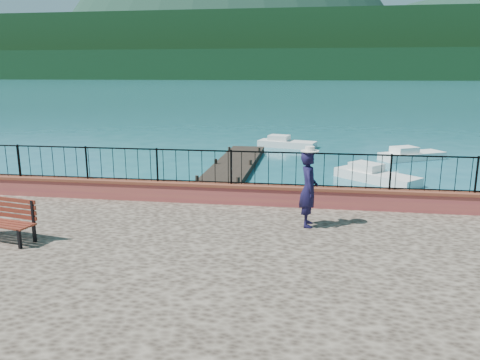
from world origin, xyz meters
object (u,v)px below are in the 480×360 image
(boat_1, at_px, (377,173))
(boat_2, at_px, (412,153))
(person, at_px, (309,189))
(boat_0, at_px, (159,195))
(park_bench, at_px, (1,228))
(boat_4, at_px, (287,141))

(boat_1, bearing_deg, boat_2, 108.23)
(person, relative_size, boat_0, 0.46)
(park_bench, height_order, boat_1, park_bench)
(boat_1, relative_size, boat_4, 1.04)
(person, xyz_separation_m, boat_1, (3.04, 10.46, -1.73))
(park_bench, distance_m, boat_2, 22.45)
(person, xyz_separation_m, boat_4, (-1.57, 19.90, -1.73))
(person, distance_m, boat_1, 11.03)
(boat_0, distance_m, boat_2, 15.98)
(person, height_order, boat_2, person)
(boat_2, relative_size, boat_4, 1.01)
(boat_4, bearing_deg, park_bench, -89.31)
(park_bench, relative_size, boat_2, 0.47)
(park_bench, distance_m, person, 7.18)
(person, bearing_deg, park_bench, 103.97)
(person, relative_size, boat_4, 0.49)
(boat_0, xyz_separation_m, boat_2, (11.36, 11.23, 0.00))
(boat_0, xyz_separation_m, boat_4, (4.02, 14.70, 0.00))
(park_bench, bearing_deg, person, 28.36)
(park_bench, bearing_deg, boat_1, 63.03)
(person, height_order, boat_0, person)
(person, distance_m, boat_0, 7.83)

